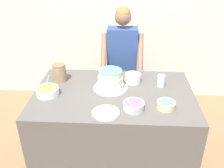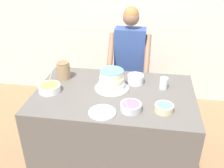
{
  "view_description": "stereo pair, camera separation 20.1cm",
  "coord_description": "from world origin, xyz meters",
  "px_view_note": "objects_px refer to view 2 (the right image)",
  "views": [
    {
      "loc": [
        0.09,
        -1.52,
        2.12
      ],
      "look_at": [
        -0.01,
        0.43,
        1.07
      ],
      "focal_mm": 40.0,
      "sensor_mm": 36.0,
      "label": 1
    },
    {
      "loc": [
        0.29,
        -1.5,
        2.12
      ],
      "look_at": [
        -0.01,
        0.43,
        1.07
      ],
      "focal_mm": 40.0,
      "sensor_mm": 36.0,
      "label": 2
    }
  ],
  "objects_px": {
    "person_baker": "(130,59)",
    "frosting_bowl_blue": "(164,108)",
    "frosting_bowl_purple": "(131,107)",
    "drinking_glass": "(164,83)",
    "frosting_bowl_olive": "(49,88)",
    "cake": "(112,80)",
    "frosting_bowl_white": "(136,79)",
    "stoneware_jar": "(63,71)",
    "ceramic_plate": "(102,112)"
  },
  "relations": [
    {
      "from": "frosting_bowl_blue",
      "to": "frosting_bowl_olive",
      "type": "distance_m",
      "value": 1.06
    },
    {
      "from": "ceramic_plate",
      "to": "stoneware_jar",
      "type": "distance_m",
      "value": 0.75
    },
    {
      "from": "cake",
      "to": "frosting_bowl_white",
      "type": "bearing_deg",
      "value": 33.56
    },
    {
      "from": "cake",
      "to": "stoneware_jar",
      "type": "bearing_deg",
      "value": 165.48
    },
    {
      "from": "cake",
      "to": "person_baker",
      "type": "bearing_deg",
      "value": 82.54
    },
    {
      "from": "frosting_bowl_white",
      "to": "drinking_glass",
      "type": "height_order",
      "value": "frosting_bowl_white"
    },
    {
      "from": "drinking_glass",
      "to": "stoneware_jar",
      "type": "bearing_deg",
      "value": 176.59
    },
    {
      "from": "frosting_bowl_purple",
      "to": "ceramic_plate",
      "type": "distance_m",
      "value": 0.24
    },
    {
      "from": "frosting_bowl_purple",
      "to": "stoneware_jar",
      "type": "distance_m",
      "value": 0.87
    },
    {
      "from": "frosting_bowl_olive",
      "to": "ceramic_plate",
      "type": "distance_m",
      "value": 0.62
    },
    {
      "from": "frosting_bowl_blue",
      "to": "ceramic_plate",
      "type": "bearing_deg",
      "value": -168.2
    },
    {
      "from": "frosting_bowl_white",
      "to": "stoneware_jar",
      "type": "height_order",
      "value": "stoneware_jar"
    },
    {
      "from": "frosting_bowl_olive",
      "to": "frosting_bowl_white",
      "type": "bearing_deg",
      "value": 20.22
    },
    {
      "from": "person_baker",
      "to": "stoneware_jar",
      "type": "distance_m",
      "value": 0.88
    },
    {
      "from": "drinking_glass",
      "to": "stoneware_jar",
      "type": "distance_m",
      "value": 1.01
    },
    {
      "from": "frosting_bowl_blue",
      "to": "stoneware_jar",
      "type": "height_order",
      "value": "stoneware_jar"
    },
    {
      "from": "frosting_bowl_purple",
      "to": "frosting_bowl_white",
      "type": "relative_size",
      "value": 1.12
    },
    {
      "from": "frosting_bowl_white",
      "to": "drinking_glass",
      "type": "xyz_separation_m",
      "value": [
        0.27,
        -0.07,
        0.01
      ]
    },
    {
      "from": "frosting_bowl_purple",
      "to": "frosting_bowl_olive",
      "type": "height_order",
      "value": "frosting_bowl_olive"
    },
    {
      "from": "frosting_bowl_purple",
      "to": "frosting_bowl_white",
      "type": "height_order",
      "value": "frosting_bowl_white"
    },
    {
      "from": "frosting_bowl_blue",
      "to": "frosting_bowl_purple",
      "type": "distance_m",
      "value": 0.27
    },
    {
      "from": "cake",
      "to": "frosting_bowl_olive",
      "type": "distance_m",
      "value": 0.59
    },
    {
      "from": "person_baker",
      "to": "stoneware_jar",
      "type": "relative_size",
      "value": 8.95
    },
    {
      "from": "cake",
      "to": "drinking_glass",
      "type": "height_order",
      "value": "cake"
    },
    {
      "from": "frosting_bowl_purple",
      "to": "frosting_bowl_olive",
      "type": "distance_m",
      "value": 0.8
    },
    {
      "from": "frosting_bowl_purple",
      "to": "drinking_glass",
      "type": "relative_size",
      "value": 1.56
    },
    {
      "from": "person_baker",
      "to": "frosting_bowl_olive",
      "type": "distance_m",
      "value": 1.12
    },
    {
      "from": "drinking_glass",
      "to": "frosting_bowl_white",
      "type": "bearing_deg",
      "value": 165.86
    },
    {
      "from": "drinking_glass",
      "to": "ceramic_plate",
      "type": "height_order",
      "value": "drinking_glass"
    },
    {
      "from": "frosting_bowl_white",
      "to": "ceramic_plate",
      "type": "xyz_separation_m",
      "value": [
        -0.23,
        -0.56,
        -0.04
      ]
    },
    {
      "from": "person_baker",
      "to": "cake",
      "type": "xyz_separation_m",
      "value": [
        -0.1,
        -0.76,
        0.09
      ]
    },
    {
      "from": "frosting_bowl_olive",
      "to": "drinking_glass",
      "type": "distance_m",
      "value": 1.07
    },
    {
      "from": "person_baker",
      "to": "cake",
      "type": "height_order",
      "value": "person_baker"
    },
    {
      "from": "frosting_bowl_blue",
      "to": "frosting_bowl_olive",
      "type": "bearing_deg",
      "value": 170.92
    },
    {
      "from": "person_baker",
      "to": "frosting_bowl_blue",
      "type": "height_order",
      "value": "person_baker"
    },
    {
      "from": "frosting_bowl_blue",
      "to": "stoneware_jar",
      "type": "bearing_deg",
      "value": 155.95
    },
    {
      "from": "ceramic_plate",
      "to": "frosting_bowl_olive",
      "type": "bearing_deg",
      "value": 153.88
    },
    {
      "from": "frosting_bowl_purple",
      "to": "ceramic_plate",
      "type": "height_order",
      "value": "frosting_bowl_purple"
    },
    {
      "from": "cake",
      "to": "frosting_bowl_purple",
      "type": "distance_m",
      "value": 0.41
    },
    {
      "from": "person_baker",
      "to": "frosting_bowl_blue",
      "type": "bearing_deg",
      "value": -70.36
    },
    {
      "from": "frosting_bowl_olive",
      "to": "drinking_glass",
      "type": "bearing_deg",
      "value": 11.78
    },
    {
      "from": "frosting_bowl_blue",
      "to": "frosting_bowl_olive",
      "type": "xyz_separation_m",
      "value": [
        -1.05,
        0.17,
        0.0
      ]
    },
    {
      "from": "person_baker",
      "to": "ceramic_plate",
      "type": "distance_m",
      "value": 1.18
    },
    {
      "from": "person_baker",
      "to": "stoneware_jar",
      "type": "height_order",
      "value": "person_baker"
    },
    {
      "from": "drinking_glass",
      "to": "person_baker",
      "type": "bearing_deg",
      "value": 119.45
    },
    {
      "from": "frosting_bowl_olive",
      "to": "frosting_bowl_white",
      "type": "xyz_separation_m",
      "value": [
        0.78,
        0.29,
        0.01
      ]
    },
    {
      "from": "drinking_glass",
      "to": "ceramic_plate",
      "type": "relative_size",
      "value": 0.5
    },
    {
      "from": "person_baker",
      "to": "drinking_glass",
      "type": "relative_size",
      "value": 13.95
    },
    {
      "from": "stoneware_jar",
      "to": "frosting_bowl_purple",
      "type": "bearing_deg",
      "value": -33.09
    },
    {
      "from": "ceramic_plate",
      "to": "person_baker",
      "type": "bearing_deg",
      "value": 84.52
    }
  ]
}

